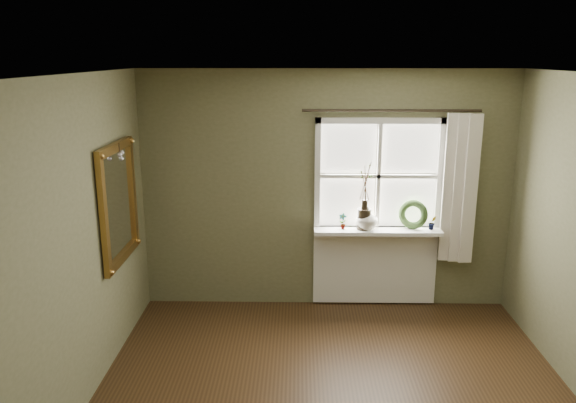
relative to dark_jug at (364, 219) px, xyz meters
The scene contains 14 objects.
ceiling 2.67m from the dark_jug, 100.72° to the right, with size 4.50×4.50×0.00m, color silver.
wall_back 0.51m from the dark_jug, 155.84° to the left, with size 4.00×0.10×2.60m, color #676544.
wall_left 3.25m from the dark_jug, 139.15° to the right, with size 0.10×4.50×2.60m, color #676544.
window_frame 0.48m from the dark_jug, 36.16° to the left, with size 1.36×0.06×1.24m.
window_sill 0.20m from the dark_jug, ahead, with size 1.36×0.26×0.04m, color white.
window_apron 0.60m from the dark_jug, 36.49° to the left, with size 1.36×0.04×0.88m, color white.
dark_jug is the anchor object (origin of this frame).
cream_vase 0.03m from the dark_jug, ahead, with size 0.23×0.23×0.24m, color beige.
wreath 0.53m from the dark_jug, ahead, with size 0.32×0.32×0.08m, color #324B21.
potted_plant_left 0.23m from the dark_jug, behind, with size 0.09×0.06×0.17m, color #324B21.
potted_plant_right 0.73m from the dark_jug, ahead, with size 0.08×0.07×0.15m, color #324B21.
curtain 1.04m from the dark_jug, ahead, with size 0.36×0.12×1.59m, color silver.
curtain_rod 1.18m from the dark_jug, 11.37° to the left, with size 0.03×0.03×1.84m, color black.
gilt_mirror 2.52m from the dark_jug, 161.50° to the right, with size 0.10×0.94×1.11m.
Camera 1 is at (-0.31, -3.65, 2.74)m, focal length 35.00 mm.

